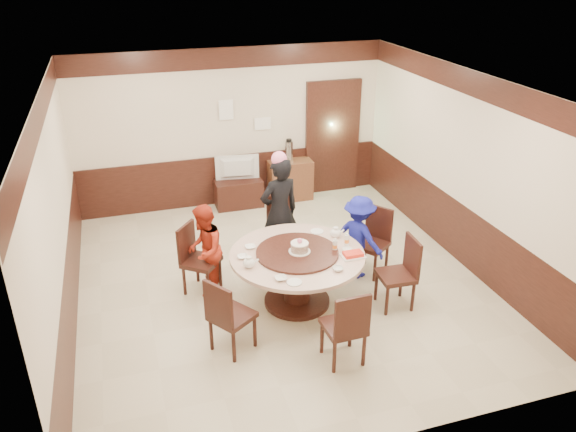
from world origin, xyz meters
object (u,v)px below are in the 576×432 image
object	(u,v)px
television	(238,169)
thermos	(289,151)
person_standing	(279,212)
birthday_cake	(300,247)
person_red	(205,250)
tv_stand	(239,193)
person_blue	(359,237)
shrimp_platter	(353,255)
banquet_table	(297,268)
side_cabinet	(290,180)

from	to	relation	value
television	thermos	bearing A→B (deg)	-170.81
person_standing	birthday_cake	size ratio (longest dim) A/B	5.94
person_red	television	world-z (taller)	person_red
television	thermos	xyz separation A→B (m)	(0.97, 0.03, 0.21)
tv_stand	television	xyz separation A→B (m)	(0.00, 0.00, 0.48)
television	thermos	distance (m)	0.99
person_blue	birthday_cake	size ratio (longest dim) A/B	4.35
birthday_cake	shrimp_platter	bearing A→B (deg)	-23.92
banquet_table	birthday_cake	bearing A→B (deg)	-28.68
birthday_cake	tv_stand	size ratio (longest dim) A/B	0.33
side_cabinet	banquet_table	bearing A→B (deg)	-106.00
person_red	person_standing	bearing A→B (deg)	127.48
person_blue	tv_stand	world-z (taller)	person_blue
person_red	banquet_table	bearing A→B (deg)	76.34
banquet_table	person_red	xyz separation A→B (m)	(-1.09, 0.65, 0.10)
thermos	person_blue	bearing A→B (deg)	-87.51
television	banquet_table	bearing A→B (deg)	98.20
person_blue	thermos	bearing A→B (deg)	-27.90
person_blue	birthday_cake	world-z (taller)	person_blue
person_red	tv_stand	size ratio (longest dim) A/B	1.50
birthday_cake	side_cabinet	size ratio (longest dim) A/B	0.35
person_red	birthday_cake	bearing A→B (deg)	76.39
tv_stand	television	world-z (taller)	television
person_blue	television	distance (m)	3.07
person_red	tv_stand	distance (m)	2.87
banquet_table	thermos	world-z (taller)	thermos
birthday_cake	side_cabinet	bearing A→B (deg)	74.47
person_red	person_blue	bearing A→B (deg)	101.12
thermos	shrimp_platter	bearing A→B (deg)	-94.41
side_cabinet	person_red	bearing A→B (deg)	-127.44
person_red	television	distance (m)	2.84
person_red	person_blue	size ratio (longest dim) A/B	1.04
television	thermos	world-z (taller)	thermos
person_red	television	bearing A→B (deg)	175.40
television	birthday_cake	bearing A→B (deg)	98.64
birthday_cake	television	distance (m)	3.31
birthday_cake	tv_stand	distance (m)	3.36
side_cabinet	television	bearing A→B (deg)	-178.28
banquet_table	birthday_cake	distance (m)	0.31
banquet_table	person_standing	xyz separation A→B (m)	(0.09, 1.09, 0.30)
banquet_table	tv_stand	xyz separation A→B (m)	(-0.04, 3.29, -0.28)
shrimp_platter	side_cabinet	size ratio (longest dim) A/B	0.38
television	side_cabinet	world-z (taller)	television
tv_stand	thermos	xyz separation A→B (m)	(0.97, 0.03, 0.69)
television	side_cabinet	bearing A→B (deg)	-170.86
tv_stand	television	size ratio (longest dim) A/B	1.08
shrimp_platter	side_cabinet	world-z (taller)	shrimp_platter
banquet_table	thermos	bearing A→B (deg)	74.40
banquet_table	shrimp_platter	world-z (taller)	shrimp_platter
person_red	person_blue	distance (m)	2.16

